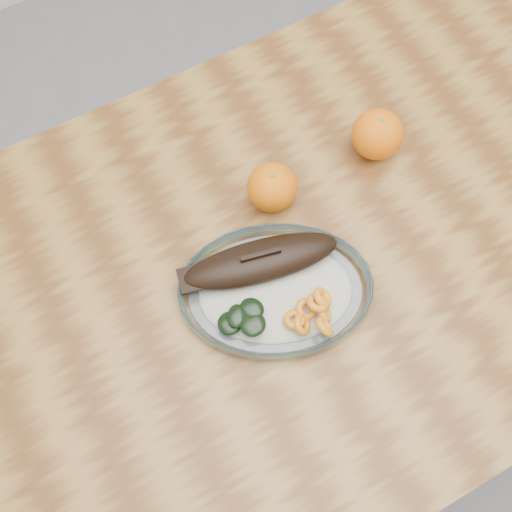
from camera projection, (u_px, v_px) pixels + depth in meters
name	position (u px, v px, depth m)	size (l,w,h in m)	color
ground	(300.00, 358.00, 1.68)	(3.00, 3.00, 0.00)	slate
dining_table	(324.00, 265.00, 1.08)	(1.20, 0.80, 0.75)	#5C3615
plated_meal	(275.00, 288.00, 0.94)	(0.68, 0.68, 0.08)	white
orange_left	(272.00, 187.00, 0.98)	(0.08, 0.08, 0.08)	#FF4C05
orange_right	(377.00, 134.00, 1.01)	(0.08, 0.08, 0.08)	#FF4C05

